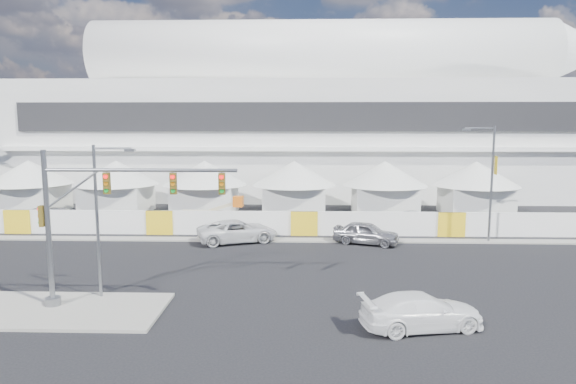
{
  "coord_description": "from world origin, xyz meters",
  "views": [
    {
      "loc": [
        5.97,
        -27.0,
        9.4
      ],
      "look_at": [
        4.81,
        10.0,
        4.23
      ],
      "focal_mm": 32.0,
      "sensor_mm": 36.0,
      "label": 1
    }
  ],
  "objects_px": {
    "boom_lift": "(197,222)",
    "streetlight_curb": "(489,175)",
    "sedan_silver": "(366,233)",
    "pickup_near": "(421,311)",
    "pickup_curb": "(237,231)",
    "lot_car_c": "(60,216)",
    "streetlight_median": "(101,211)",
    "traffic_mast": "(87,221)",
    "lot_car_a": "(415,220)"
  },
  "relations": [
    {
      "from": "streetlight_curb",
      "to": "lot_car_c",
      "type": "bearing_deg",
      "value": 170.27
    },
    {
      "from": "pickup_near",
      "to": "lot_car_a",
      "type": "height_order",
      "value": "pickup_near"
    },
    {
      "from": "lot_car_a",
      "to": "streetlight_median",
      "type": "relative_size",
      "value": 0.53
    },
    {
      "from": "pickup_near",
      "to": "streetlight_median",
      "type": "relative_size",
      "value": 0.7
    },
    {
      "from": "sedan_silver",
      "to": "boom_lift",
      "type": "bearing_deg",
      "value": 93.89
    },
    {
      "from": "lot_car_c",
      "to": "traffic_mast",
      "type": "height_order",
      "value": "traffic_mast"
    },
    {
      "from": "pickup_near",
      "to": "lot_car_a",
      "type": "relative_size",
      "value": 1.32
    },
    {
      "from": "traffic_mast",
      "to": "streetlight_median",
      "type": "distance_m",
      "value": 1.46
    },
    {
      "from": "pickup_curb",
      "to": "streetlight_curb",
      "type": "relative_size",
      "value": 0.69
    },
    {
      "from": "pickup_curb",
      "to": "lot_car_a",
      "type": "xyz_separation_m",
      "value": [
        14.94,
        5.79,
        -0.16
      ]
    },
    {
      "from": "streetlight_curb",
      "to": "pickup_curb",
      "type": "bearing_deg",
      "value": -178.44
    },
    {
      "from": "pickup_curb",
      "to": "traffic_mast",
      "type": "distance_m",
      "value": 15.91
    },
    {
      "from": "pickup_curb",
      "to": "streetlight_median",
      "type": "distance_m",
      "value": 14.65
    },
    {
      "from": "lot_car_c",
      "to": "streetlight_curb",
      "type": "relative_size",
      "value": 0.54
    },
    {
      "from": "lot_car_a",
      "to": "traffic_mast",
      "type": "relative_size",
      "value": 0.43
    },
    {
      "from": "pickup_curb",
      "to": "streetlight_curb",
      "type": "distance_m",
      "value": 19.85
    },
    {
      "from": "lot_car_a",
      "to": "streetlight_median",
      "type": "xyz_separation_m",
      "value": [
        -20.33,
        -18.84,
        4.05
      ]
    },
    {
      "from": "traffic_mast",
      "to": "pickup_near",
      "type": "bearing_deg",
      "value": -7.12
    },
    {
      "from": "pickup_curb",
      "to": "traffic_mast",
      "type": "relative_size",
      "value": 0.63
    },
    {
      "from": "lot_car_a",
      "to": "traffic_mast",
      "type": "height_order",
      "value": "traffic_mast"
    },
    {
      "from": "boom_lift",
      "to": "streetlight_curb",
      "type": "bearing_deg",
      "value": -2.0
    },
    {
      "from": "streetlight_median",
      "to": "boom_lift",
      "type": "height_order",
      "value": "streetlight_median"
    },
    {
      "from": "lot_car_a",
      "to": "pickup_near",
      "type": "bearing_deg",
      "value": -151.71
    },
    {
      "from": "sedan_silver",
      "to": "streetlight_curb",
      "type": "bearing_deg",
      "value": -65.7
    },
    {
      "from": "streetlight_curb",
      "to": "boom_lift",
      "type": "distance_m",
      "value": 23.85
    },
    {
      "from": "lot_car_a",
      "to": "boom_lift",
      "type": "distance_m",
      "value": 18.97
    },
    {
      "from": "traffic_mast",
      "to": "boom_lift",
      "type": "relative_size",
      "value": 1.58
    },
    {
      "from": "lot_car_a",
      "to": "traffic_mast",
      "type": "xyz_separation_m",
      "value": [
        -20.46,
        -20.26,
        3.77
      ]
    },
    {
      "from": "streetlight_median",
      "to": "pickup_curb",
      "type": "bearing_deg",
      "value": 67.56
    },
    {
      "from": "boom_lift",
      "to": "lot_car_a",
      "type": "bearing_deg",
      "value": 12.18
    },
    {
      "from": "lot_car_a",
      "to": "streetlight_median",
      "type": "distance_m",
      "value": 28.01
    },
    {
      "from": "pickup_curb",
      "to": "streetlight_median",
      "type": "xyz_separation_m",
      "value": [
        -5.39,
        -13.06,
        3.9
      ]
    },
    {
      "from": "lot_car_a",
      "to": "streetlight_curb",
      "type": "distance_m",
      "value": 8.23
    },
    {
      "from": "traffic_mast",
      "to": "pickup_curb",
      "type": "bearing_deg",
      "value": 69.13
    },
    {
      "from": "streetlight_median",
      "to": "streetlight_curb",
      "type": "bearing_deg",
      "value": 28.76
    },
    {
      "from": "lot_car_a",
      "to": "streetlight_curb",
      "type": "bearing_deg",
      "value": -100.47
    },
    {
      "from": "lot_car_a",
      "to": "streetlight_median",
      "type": "height_order",
      "value": "streetlight_median"
    },
    {
      "from": "lot_car_c",
      "to": "pickup_curb",
      "type": "bearing_deg",
      "value": -112.22
    },
    {
      "from": "pickup_curb",
      "to": "boom_lift",
      "type": "relative_size",
      "value": 0.99
    },
    {
      "from": "lot_car_a",
      "to": "lot_car_c",
      "type": "bearing_deg",
      "value": 127.66
    },
    {
      "from": "traffic_mast",
      "to": "sedan_silver",
      "type": "bearing_deg",
      "value": 42.52
    },
    {
      "from": "lot_car_c",
      "to": "streetlight_median",
      "type": "relative_size",
      "value": 0.61
    },
    {
      "from": "lot_car_c",
      "to": "streetlight_curb",
      "type": "distance_m",
      "value": 37.46
    },
    {
      "from": "sedan_silver",
      "to": "pickup_near",
      "type": "relative_size",
      "value": 0.89
    },
    {
      "from": "traffic_mast",
      "to": "lot_car_c",
      "type": "bearing_deg",
      "value": 118.95
    },
    {
      "from": "sedan_silver",
      "to": "pickup_curb",
      "type": "xyz_separation_m",
      "value": [
        -9.95,
        0.29,
        0.01
      ]
    },
    {
      "from": "sedan_silver",
      "to": "traffic_mast",
      "type": "relative_size",
      "value": 0.51
    },
    {
      "from": "streetlight_curb",
      "to": "lot_car_a",
      "type": "bearing_deg",
      "value": 130.04
    },
    {
      "from": "pickup_curb",
      "to": "streetlight_curb",
      "type": "height_order",
      "value": "streetlight_curb"
    },
    {
      "from": "lot_car_c",
      "to": "sedan_silver",
      "type": "bearing_deg",
      "value": -105.33
    }
  ]
}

